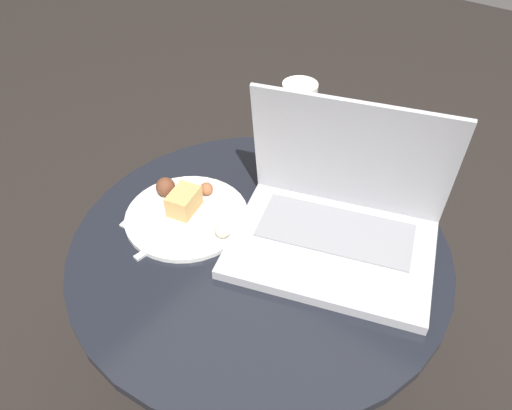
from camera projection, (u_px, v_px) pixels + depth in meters
The scene contains 7 objects.
ground_plane at pixel (258, 395), 1.23m from camera, with size 6.00×6.00×0.00m, color black.
table at pixel (259, 298), 0.97m from camera, with size 0.66×0.66×0.54m.
napkin at pixel (180, 221), 0.91m from camera, with size 0.19×0.15×0.00m.
laptop at pixel (337, 218), 0.84m from camera, with size 0.40×0.34×0.25m.
beer_glass at pixel (297, 135), 0.93m from camera, with size 0.06×0.06×0.21m.
snack_plate at pixel (186, 211), 0.91m from camera, with size 0.23×0.23×0.05m.
fork at pixel (185, 226), 0.90m from camera, with size 0.04×0.19×0.00m.
Camera 1 is at (0.36, -0.49, 1.17)m, focal length 35.00 mm.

